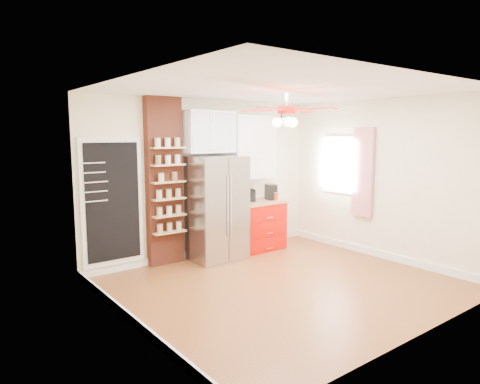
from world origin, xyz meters
TOP-DOWN VIEW (x-y plane):
  - floor at (0.00, 0.00)m, footprint 4.50×4.50m
  - ceiling at (0.00, 0.00)m, footprint 4.50×4.50m
  - wall_back at (0.00, 2.00)m, footprint 4.50×0.02m
  - wall_front at (0.00, -2.00)m, footprint 4.50×0.02m
  - wall_left at (-2.25, 0.00)m, footprint 0.02×4.00m
  - wall_right at (2.25, 0.00)m, footprint 0.02×4.00m
  - chalkboard at (-1.70, 1.96)m, footprint 0.95×0.05m
  - brick_pillar at (-0.85, 1.92)m, footprint 0.60×0.16m
  - fridge at (-0.05, 1.63)m, footprint 0.90×0.70m
  - upper_glass_cabinet at (-0.05, 1.82)m, footprint 0.90×0.35m
  - red_cabinet at (0.92, 1.68)m, footprint 0.94×0.64m
  - upper_shelf_unit at (0.92, 1.85)m, footprint 0.90×0.30m
  - window at (2.23, 0.90)m, footprint 0.04×0.75m
  - curtain at (2.18, 0.35)m, footprint 0.06×0.40m
  - ceiling_fan at (0.00, 0.00)m, footprint 1.40×1.40m
  - toaster_oven at (0.65, 1.79)m, footprint 0.47×0.39m
  - coffee_maker at (1.21, 1.66)m, footprint 0.23×0.27m
  - canister_left at (1.24, 1.57)m, footprint 0.11×0.11m
  - canister_right at (1.29, 1.65)m, footprint 0.11×0.11m
  - pantry_jar_oats at (-0.99, 1.75)m, footprint 0.10×0.10m
  - pantry_jar_beans at (-0.73, 1.81)m, footprint 0.13×0.13m

SIDE VIEW (x-z plane):
  - floor at x=0.00m, z-range 0.00..0.00m
  - red_cabinet at x=0.92m, z-range 0.00..0.90m
  - fridge at x=-0.05m, z-range 0.00..1.75m
  - canister_left at x=1.24m, z-range 0.90..1.03m
  - canister_right at x=1.29m, z-range 0.90..1.04m
  - toaster_oven at x=0.65m, z-range 0.90..1.12m
  - coffee_maker at x=1.21m, z-range 0.90..1.19m
  - chalkboard at x=-1.70m, z-range 0.12..2.08m
  - wall_back at x=0.00m, z-range 0.00..2.70m
  - wall_front at x=0.00m, z-range 0.00..2.70m
  - wall_left at x=-2.25m, z-range 0.00..2.70m
  - wall_right at x=2.25m, z-range 0.00..2.70m
  - brick_pillar at x=-0.85m, z-range 0.00..2.70m
  - pantry_jar_beans at x=-0.73m, z-range 1.37..1.50m
  - pantry_jar_oats at x=-0.99m, z-range 1.37..1.50m
  - curtain at x=2.18m, z-range 0.67..2.23m
  - window at x=2.23m, z-range 1.02..2.08m
  - upper_shelf_unit at x=0.92m, z-range 1.30..2.45m
  - upper_glass_cabinet at x=-0.05m, z-range 1.80..2.50m
  - ceiling_fan at x=0.00m, z-range 2.20..2.65m
  - ceiling at x=0.00m, z-range 2.70..2.70m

